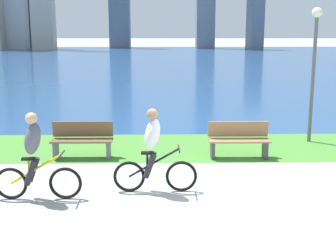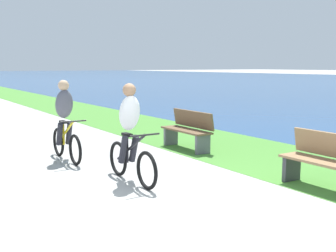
% 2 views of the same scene
% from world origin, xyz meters
% --- Properties ---
extents(ground_plane, '(300.00, 300.00, 0.00)m').
position_xyz_m(ground_plane, '(0.00, 0.00, 0.00)').
color(ground_plane, '#9E9E99').
extents(grass_strip_bayside, '(120.00, 3.00, 0.01)m').
position_xyz_m(grass_strip_bayside, '(0.00, 3.63, 0.00)').
color(grass_strip_bayside, '#478433').
rests_on(grass_strip_bayside, ground).
extents(bay_water_surface, '(300.00, 70.10, 0.00)m').
position_xyz_m(bay_water_surface, '(0.00, 40.18, 0.00)').
color(bay_water_surface, navy).
rests_on(bay_water_surface, ground).
extents(cyclist_lead, '(1.64, 0.52, 1.66)m').
position_xyz_m(cyclist_lead, '(-1.49, 0.20, 0.83)').
color(cyclist_lead, black).
rests_on(cyclist_lead, ground).
extents(cyclist_trailing, '(1.63, 0.52, 1.66)m').
position_xyz_m(cyclist_trailing, '(-3.68, -0.16, 0.83)').
color(cyclist_trailing, black).
rests_on(cyclist_trailing, ground).
extents(bench_near_path, '(1.50, 0.47, 0.90)m').
position_xyz_m(bench_near_path, '(0.59, 2.58, 0.45)').
color(bench_near_path, olive).
rests_on(bench_near_path, ground).
extents(bench_far_along_path, '(1.50, 0.47, 0.90)m').
position_xyz_m(bench_far_along_path, '(-3.28, 2.65, 0.45)').
color(bench_far_along_path, brown).
rests_on(bench_far_along_path, ground).
extents(lamppost_tall, '(0.28, 0.28, 3.71)m').
position_xyz_m(lamppost_tall, '(2.88, 4.20, 2.45)').
color(lamppost_tall, '#595960').
rests_on(lamppost_tall, ground).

